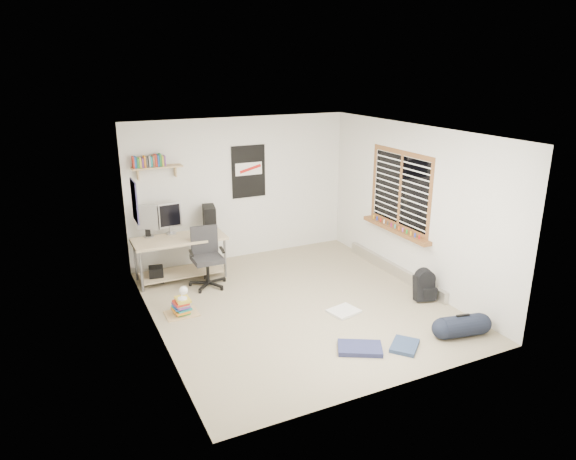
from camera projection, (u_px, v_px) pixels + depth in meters
name	position (u px, v px, depth m)	size (l,w,h in m)	color
floor	(297.00, 305.00, 7.50)	(4.00, 4.50, 0.01)	gray
ceiling	(298.00, 131.00, 6.72)	(4.00, 4.50, 0.01)	white
back_wall	(241.00, 189.00, 9.04)	(4.00, 0.01, 2.50)	silver
left_wall	(152.00, 244.00, 6.29)	(0.01, 4.50, 2.50)	silver
right_wall	(414.00, 206.00, 7.93)	(0.01, 4.50, 2.50)	silver
desk	(180.00, 257.00, 8.31)	(1.46, 0.64, 0.67)	tan
monitor_left	(148.00, 227.00, 8.20)	(0.37, 0.09, 0.41)	#A6A5AA
monitor_right	(171.00, 224.00, 8.35)	(0.37, 0.09, 0.40)	#A4A3A8
pc_tower	(209.00, 218.00, 8.61)	(0.19, 0.40, 0.42)	black
keyboard	(169.00, 241.00, 8.11)	(0.44, 0.15, 0.02)	black
speaker_left	(148.00, 234.00, 8.23)	(0.08, 0.08, 0.16)	black
speaker_right	(212.00, 235.00, 8.19)	(0.09, 0.09, 0.17)	black
office_chair	(207.00, 257.00, 7.98)	(0.62, 0.62, 0.94)	#262629
wall_shelf	(157.00, 167.00, 8.19)	(0.80, 0.22, 0.24)	tan
poster_back_wall	(249.00, 172.00, 8.99)	(0.62, 0.03, 0.92)	black
poster_left_wall	(135.00, 201.00, 7.25)	(0.02, 0.42, 0.60)	navy
window	(400.00, 190.00, 8.11)	(0.10, 1.50, 1.26)	brown
baseboard_heater	(394.00, 270.00, 8.53)	(0.08, 2.50, 0.18)	#B7B2A8
backpack	(424.00, 288.00, 7.57)	(0.28, 0.23, 0.38)	black
duffel_bag	(462.00, 326.00, 6.58)	(0.28, 0.28, 0.55)	black
tshirt	(344.00, 311.00, 7.24)	(0.40, 0.34, 0.04)	silver
jeans_a	(360.00, 348.00, 6.28)	(0.54, 0.34, 0.06)	#22274E
jeans_b	(405.00, 346.00, 6.34)	(0.40, 0.30, 0.05)	navy
book_stack	(181.00, 304.00, 7.16)	(0.48, 0.39, 0.33)	brown
desk_lamp	(182.00, 290.00, 7.08)	(0.13, 0.22, 0.22)	silver
subwoofer	(156.00, 274.00, 8.21)	(0.22, 0.22, 0.25)	black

